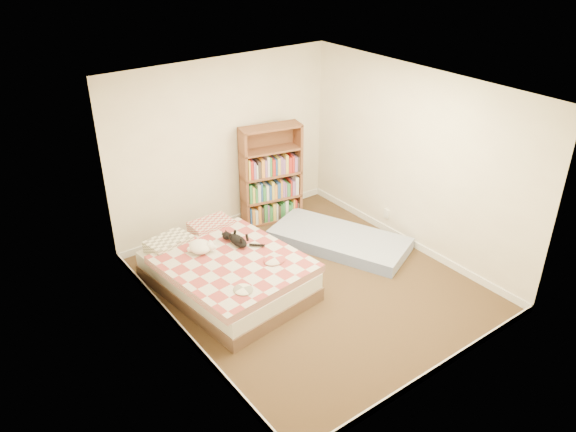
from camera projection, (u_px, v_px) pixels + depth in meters
room at (312, 200)px, 6.55m from camera, size 3.51×4.01×2.51m
bed at (225, 271)px, 6.95m from camera, size 1.66×2.15×0.53m
bookshelf at (270, 186)px, 8.40m from camera, size 0.97×0.49×1.50m
floor_mattress at (339, 240)px, 7.92m from camera, size 1.55×2.09×0.17m
black_cat at (237, 240)px, 7.04m from camera, size 0.26×0.58×0.13m
white_dog at (201, 247)px, 6.86m from camera, size 0.31×0.31×0.14m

